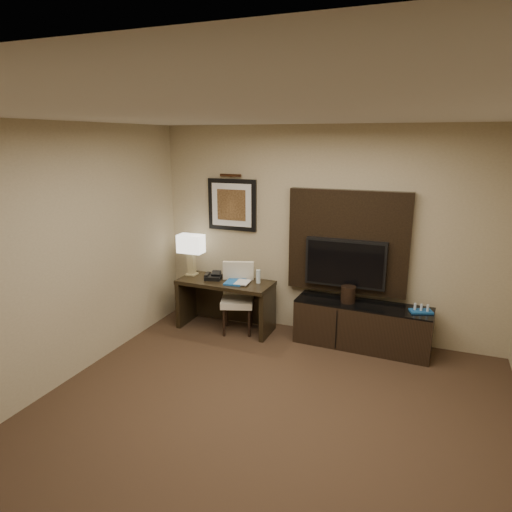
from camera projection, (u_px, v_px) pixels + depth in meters
The scene contains 18 objects.
floor at pixel (254, 441), 3.93m from camera, with size 4.50×5.00×0.01m, color #362518.
ceiling at pixel (253, 114), 3.25m from camera, with size 4.50×5.00×0.01m, color silver.
wall_back at pixel (326, 233), 5.85m from camera, with size 4.50×0.01×2.70m, color tan.
wall_left at pixel (37, 265), 4.39m from camera, with size 0.01×5.00×2.70m, color tan.
desk at pixel (226, 305), 6.18m from camera, with size 1.27×0.55×0.68m, color black.
credenza at pixel (362, 325), 5.64m from camera, with size 1.64×0.46×0.57m, color black.
tv_wall_panel at pixel (348, 242), 5.71m from camera, with size 1.50×0.12×1.30m, color black.
tv at pixel (345, 263), 5.68m from camera, with size 1.00×0.08×0.60m, color black.
artwork at pixel (232, 205), 6.21m from camera, with size 0.70×0.04×0.70m, color black.
picture_light at pixel (231, 175), 6.08m from camera, with size 0.04×0.04×0.30m, color #412414.
desk_chair at pixel (237, 301), 6.06m from camera, with size 0.41×0.48×0.87m, color beige, non-canonical shape.
table_lamp at pixel (191, 253), 6.29m from camera, with size 0.38×0.22×0.62m, color tan, non-canonical shape.
desk_phone at pixel (213, 275), 6.15m from camera, with size 0.21×0.19×0.11m, color black, non-canonical shape.
blue_folder at pixel (235, 282), 6.02m from camera, with size 0.23×0.31×0.02m, color #1958A6.
book at pixel (236, 274), 5.97m from camera, with size 0.18×0.02×0.24m, color tan.
water_bottle at pixel (258, 277), 5.98m from camera, with size 0.06×0.06×0.18m, color silver.
ice_bucket at pixel (348, 294), 5.61m from camera, with size 0.18×0.18×0.20m, color black.
minibar_tray at pixel (421, 308), 5.30m from camera, with size 0.25×0.15×0.09m, color #164E91, non-canonical shape.
Camera 1 is at (1.26, -3.16, 2.53)m, focal length 32.00 mm.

